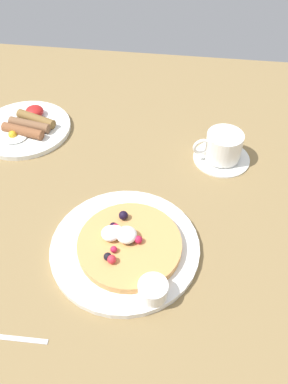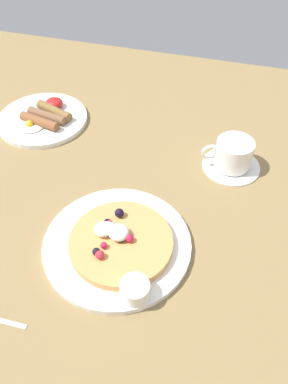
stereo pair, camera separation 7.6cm
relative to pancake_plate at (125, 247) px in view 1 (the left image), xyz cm
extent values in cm
cube|color=olive|center=(-4.02, 9.79, -2.15)|extent=(197.00, 137.39, 3.00)
cylinder|color=white|center=(0.00, 0.00, 0.00)|extent=(28.38, 28.38, 1.31)
cylinder|color=tan|center=(1.00, -0.46, 1.50)|extent=(19.57, 19.57, 1.68)
sphere|color=black|center=(-2.23, -4.61, 3.08)|extent=(1.48, 1.48, 1.48)
sphere|color=black|center=(-2.46, 2.09, 3.16)|extent=(1.65, 1.65, 1.65)
sphere|color=#CC2444|center=(-2.09, 1.84, 3.20)|extent=(1.73, 1.73, 1.73)
sphere|color=#C11C40|center=(2.63, -0.20, 3.09)|extent=(1.51, 1.51, 1.51)
sphere|color=#C61F43|center=(-1.48, -2.86, 2.97)|extent=(1.26, 1.26, 1.26)
sphere|color=red|center=(-1.40, -5.12, 3.15)|extent=(1.62, 1.62, 1.62)
sphere|color=black|center=(-1.08, 5.03, 3.24)|extent=(1.80, 1.80, 1.80)
sphere|color=black|center=(1.03, -0.52, 3.10)|extent=(1.52, 1.52, 1.52)
ellipsoid|color=white|center=(0.38, 0.29, 3.50)|extent=(3.88, 3.88, 2.33)
ellipsoid|color=white|center=(-2.67, 0.32, 3.39)|extent=(3.51, 3.51, 2.10)
ellipsoid|color=white|center=(-1.98, 0.84, 3.30)|extent=(3.20, 3.20, 1.92)
cylinder|color=white|center=(6.47, -9.58, 2.27)|extent=(5.13, 5.13, 3.23)
cylinder|color=#5F290D|center=(6.47, -9.58, 2.92)|extent=(4.21, 4.21, 0.39)
cylinder|color=white|center=(-31.80, 32.86, -0.03)|extent=(23.44, 23.44, 1.25)
cylinder|color=brown|center=(-29.07, 34.88, 1.79)|extent=(10.99, 5.89, 2.39)
cylinder|color=brown|center=(-29.89, 32.26, 1.79)|extent=(11.07, 4.28, 2.39)
cylinder|color=brown|center=(-30.72, 29.64, 1.79)|extent=(11.08, 4.52, 2.39)
ellipsoid|color=white|center=(-32.95, 28.31, 0.89)|extent=(7.09, 6.03, 0.60)
sphere|color=yellow|center=(-32.95, 28.31, 1.39)|extent=(2.00, 2.00, 2.00)
ellipsoid|color=#B41E1C|center=(-30.53, 37.98, 1.87)|extent=(4.66, 4.66, 2.56)
cylinder|color=white|center=(18.32, 28.66, -0.23)|extent=(13.35, 13.35, 0.84)
cylinder|color=white|center=(18.32, 28.66, 3.39)|extent=(8.38, 8.38, 6.41)
torus|color=white|center=(13.34, 27.19, 3.71)|extent=(4.43, 2.01, 4.39)
cylinder|color=brown|center=(18.32, 28.66, 5.44)|extent=(7.12, 7.12, 0.51)
cube|color=silver|center=(-13.33, -19.57, -0.50)|extent=(8.27, 1.04, 0.30)
camera|label=1|loc=(9.37, -41.83, 60.48)|focal=35.98mm
camera|label=2|loc=(16.76, -40.28, 60.48)|focal=35.98mm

